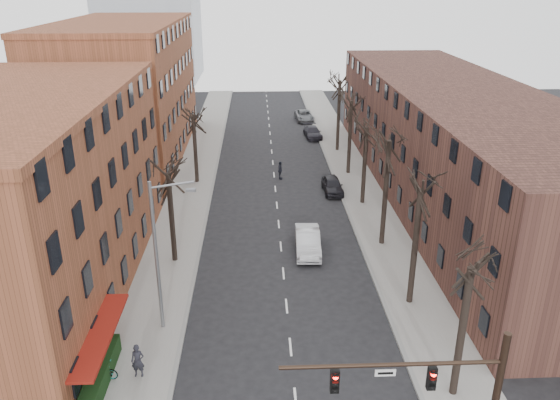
{
  "coord_description": "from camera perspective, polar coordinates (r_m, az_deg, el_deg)",
  "views": [
    {
      "loc": [
        -1.61,
        -16.44,
        18.69
      ],
      "look_at": [
        -0.09,
        19.42,
        4.0
      ],
      "focal_mm": 35.0,
      "sensor_mm": 36.0,
      "label": 1
    }
  ],
  "objects": [
    {
      "name": "tree_left_a",
      "position": [
        39.64,
        -10.89,
        -6.32
      ],
      "size": [
        5.2,
        5.2,
        9.5
      ],
      "primitive_type": null,
      "color": "black",
      "rests_on": "ground"
    },
    {
      "name": "bicycle",
      "position": [
        29.69,
        -18.27,
        -16.56
      ],
      "size": [
        1.86,
        0.87,
        0.94
      ],
      "primitive_type": "imported",
      "rotation": [
        0.0,
        0.0,
        1.43
      ],
      "color": "gray",
      "rests_on": "sidewalk_left"
    },
    {
      "name": "pedestrian_a",
      "position": [
        29.07,
        -14.64,
        -15.96
      ],
      "size": [
        0.68,
        0.47,
        1.8
      ],
      "primitive_type": "imported",
      "rotation": [
        0.0,
        0.0,
        -0.05
      ],
      "color": "black",
      "rests_on": "sidewalk_left"
    },
    {
      "name": "tree_right_c",
      "position": [
        41.98,
        10.54,
        -4.59
      ],
      "size": [
        5.2,
        5.2,
        11.6
      ],
      "primitive_type": null,
      "color": "black",
      "rests_on": "ground"
    },
    {
      "name": "streetlight",
      "position": [
        30.26,
        -12.53,
        -5.2
      ],
      "size": [
        2.45,
        0.22,
        9.03
      ],
      "color": "slate",
      "rests_on": "ground"
    },
    {
      "name": "tree_right_d",
      "position": [
        49.08,
        8.57,
        -0.39
      ],
      "size": [
        5.2,
        5.2,
        10.0
      ],
      "primitive_type": null,
      "color": "black",
      "rests_on": "ground"
    },
    {
      "name": "parked_car_far",
      "position": [
        77.46,
        2.55,
        8.8
      ],
      "size": [
        2.64,
        5.16,
        1.4
      ],
      "primitive_type": "imported",
      "rotation": [
        0.0,
        0.0,
        0.06
      ],
      "color": "#575A5F",
      "rests_on": "ground"
    },
    {
      "name": "sidewalk_right",
      "position": [
        55.54,
        7.68,
        2.47
      ],
      "size": [
        4.0,
        90.0,
        0.15
      ],
      "primitive_type": "cube",
      "color": "gray",
      "rests_on": "ground"
    },
    {
      "name": "tree_right_a",
      "position": [
        29.19,
        17.56,
        -18.82
      ],
      "size": [
        5.2,
        5.2,
        10.0
      ],
      "primitive_type": null,
      "color": "black",
      "rests_on": "ground"
    },
    {
      "name": "parked_car_near",
      "position": [
        51.09,
        5.5,
        1.57
      ],
      "size": [
        1.83,
        4.32,
        1.46
      ],
      "primitive_type": "imported",
      "rotation": [
        0.0,
        0.0,
        0.03
      ],
      "color": "black",
      "rests_on": "ground"
    },
    {
      "name": "pedestrian_crossing",
      "position": [
        54.18,
        0.01,
        3.11
      ],
      "size": [
        0.52,
        1.1,
        1.83
      ],
      "primitive_type": "imported",
      "rotation": [
        0.0,
        0.0,
        1.63
      ],
      "color": "black",
      "rests_on": "ground"
    },
    {
      "name": "parked_car_mid",
      "position": [
        68.96,
        3.43,
        7.07
      ],
      "size": [
        2.28,
        4.81,
        1.35
      ],
      "primitive_type": "imported",
      "rotation": [
        0.0,
        0.0,
        0.08
      ],
      "color": "black",
      "rests_on": "ground"
    },
    {
      "name": "sidewalk_left",
      "position": [
        55.08,
        -8.95,
        2.22
      ],
      "size": [
        4.0,
        90.0,
        0.15
      ],
      "primitive_type": "cube",
      "color": "gray",
      "rests_on": "ground"
    },
    {
      "name": "tree_left_b",
      "position": [
        54.12,
        -8.64,
        1.79
      ],
      "size": [
        5.2,
        5.2,
        9.5
      ],
      "primitive_type": null,
      "color": "black",
      "rests_on": "ground"
    },
    {
      "name": "tree_right_e",
      "position": [
        56.43,
        7.11,
        2.74
      ],
      "size": [
        5.2,
        5.2,
        10.8
      ],
      "primitive_type": null,
      "color": "black",
      "rests_on": "ground"
    },
    {
      "name": "tree_right_f",
      "position": [
        63.93,
        5.98,
        5.13
      ],
      "size": [
        5.2,
        5.2,
        11.6
      ],
      "primitive_type": null,
      "color": "black",
      "rests_on": "ground"
    },
    {
      "name": "signal_mast_arm",
      "position": [
        22.19,
        17.78,
        -19.13
      ],
      "size": [
        8.14,
        0.3,
        7.2
      ],
      "color": "black",
      "rests_on": "ground"
    },
    {
      "name": "tree_right_b",
      "position": [
        35.26,
        13.33,
        -10.44
      ],
      "size": [
        5.2,
        5.2,
        10.8
      ],
      "primitive_type": null,
      "color": "black",
      "rests_on": "ground"
    },
    {
      "name": "building_left_far",
      "position": [
        63.22,
        -15.83,
        10.78
      ],
      "size": [
        12.0,
        28.0,
        14.0
      ],
      "primitive_type": "cube",
      "color": "brown",
      "rests_on": "ground"
    },
    {
      "name": "building_left_near",
      "position": [
        36.83,
        -25.25,
        -0.12
      ],
      "size": [
        12.0,
        26.0,
        12.0
      ],
      "primitive_type": "cube",
      "color": "brown",
      "rests_on": "ground"
    },
    {
      "name": "awning_left",
      "position": [
        30.23,
        -17.61,
        -17.19
      ],
      "size": [
        1.2,
        7.0,
        0.15
      ],
      "primitive_type": "cube",
      "color": "maroon",
      "rests_on": "ground"
    },
    {
      "name": "silver_sedan",
      "position": [
        39.95,
        2.92,
        -4.34
      ],
      "size": [
        1.92,
        5.05,
        1.65
      ],
      "primitive_type": "imported",
      "rotation": [
        0.0,
        0.0,
        -0.04
      ],
      "color": "#B0B2B7",
      "rests_on": "ground"
    },
    {
      "name": "hedge",
      "position": [
        29.11,
        -18.45,
        -17.41
      ],
      "size": [
        0.8,
        6.0,
        1.0
      ],
      "primitive_type": "cube",
      "color": "black",
      "rests_on": "sidewalk_left"
    },
    {
      "name": "building_right",
      "position": [
        51.52,
        17.75,
        5.78
      ],
      "size": [
        12.0,
        50.0,
        10.0
      ],
      "primitive_type": "cube",
      "color": "#4D2D24",
      "rests_on": "ground"
    }
  ]
}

